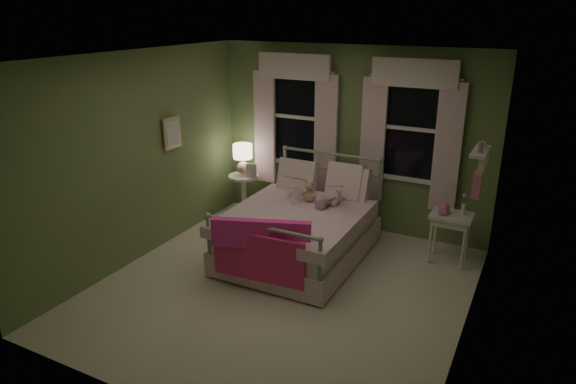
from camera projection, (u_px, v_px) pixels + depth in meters
The scene contains 18 objects.
room_shell at pixel (281, 182), 5.49m from camera, with size 4.20×4.20×4.20m.
bed at pixel (300, 230), 6.56m from camera, with size 1.58×2.04×1.18m.
pink_throw at pixel (260, 244), 5.64m from camera, with size 1.10×0.47×0.71m.
child_left at pixel (296, 175), 6.85m from camera, with size 0.28×0.18×0.76m, color #F7D1DD.
child_right at pixel (335, 181), 6.61m from camera, with size 0.37×0.29×0.77m, color #F7D1DD.
book_left at pixel (287, 179), 6.64m from camera, with size 0.20×0.27×0.03m, color beige.
book_right at pixel (327, 189), 6.41m from camera, with size 0.20×0.27×0.02m, color beige.
teddy_bear at pixel (309, 193), 6.65m from camera, with size 0.22×0.17×0.30m.
nightstand_left at pixel (244, 190), 7.89m from camera, with size 0.46×0.46×0.65m.
table_lamp at pixel (243, 156), 7.71m from camera, with size 0.29×0.29×0.46m.
book_nightstand at pixel (246, 177), 7.70m from camera, with size 0.16×0.22×0.02m, color beige.
nightstand_right at pixel (451, 222), 6.37m from camera, with size 0.50×0.40×0.64m.
pink_toy at pixel (444, 209), 6.36m from camera, with size 0.14×0.18×0.14m.
bud_vase at pixel (464, 204), 6.28m from camera, with size 0.06×0.06×0.28m.
window_left at pixel (295, 113), 7.45m from camera, with size 1.34×0.13×1.96m.
window_right at pixel (411, 124), 6.71m from camera, with size 1.34×0.13×1.96m.
wall_shelf at pixel (479, 168), 5.19m from camera, with size 0.15×0.50×0.60m.
framed_picture at pixel (172, 133), 6.76m from camera, with size 0.03×0.32×0.42m.
Camera 1 is at (2.44, -4.60, 3.06)m, focal length 32.00 mm.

